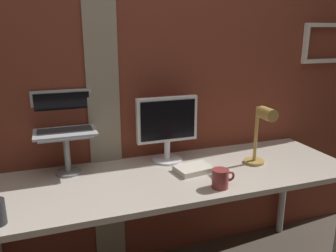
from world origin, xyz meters
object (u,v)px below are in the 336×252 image
(laptop, at_px, (64,120))
(coffee_mug, at_px, (221,179))
(monitor, at_px, (167,124))
(desk_lamp, at_px, (262,130))

(laptop, distance_m, coffee_mug, 0.90)
(laptop, xyz_separation_m, coffee_mug, (0.71, -0.50, -0.24))
(monitor, relative_size, desk_lamp, 1.10)
(desk_lamp, xyz_separation_m, coffee_mug, (-0.35, -0.18, -0.17))
(monitor, bearing_deg, desk_lamp, -28.79)
(desk_lamp, height_order, coffee_mug, desk_lamp)
(desk_lamp, bearing_deg, coffee_mug, -153.08)
(laptop, height_order, coffee_mug, laptop)
(laptop, relative_size, desk_lamp, 0.92)
(monitor, distance_m, laptop, 0.59)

